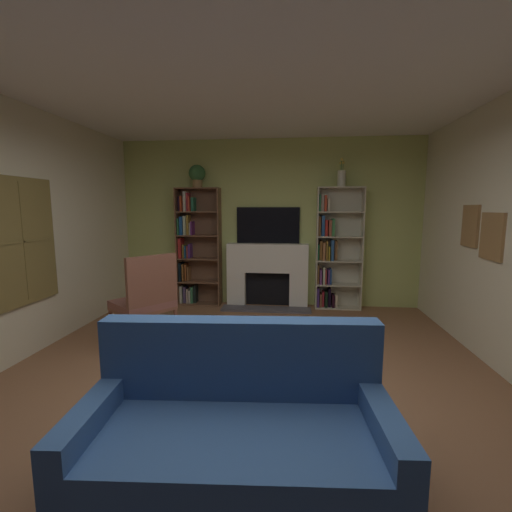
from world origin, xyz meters
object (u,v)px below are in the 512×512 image
object	(u,v)px
bookshelf_right	(333,252)
bookshelf_left	(194,247)
vase_with_flowers	(341,177)
fireplace	(267,273)
tv	(268,225)
coffee_table	(253,368)
couch	(237,441)
potted_plant	(197,175)
armchair	(146,299)

from	to	relation	value
bookshelf_right	bookshelf_left	bearing A→B (deg)	-179.96
vase_with_flowers	fireplace	bearing A→B (deg)	178.69
fireplace	tv	world-z (taller)	tv
fireplace	coffee_table	xyz separation A→B (m)	(0.12, -3.11, -0.17)
couch	coffee_table	xyz separation A→B (m)	(0.00, 0.75, 0.09)
vase_with_flowers	coffee_table	bearing A→B (deg)	-108.48
bookshelf_left	potted_plant	size ratio (longest dim) A/B	5.31
fireplace	coffee_table	distance (m)	3.12
coffee_table	potted_plant	bearing A→B (deg)	112.46
vase_with_flowers	armchair	bearing A→B (deg)	-144.91
coffee_table	bookshelf_right	bearing A→B (deg)	73.32
potted_plant	couch	distance (m)	4.45
tv	bookshelf_right	size ratio (longest dim) A/B	0.53
tv	potted_plant	world-z (taller)	potted_plant
tv	couch	bearing A→B (deg)	-88.29
bookshelf_left	coffee_table	xyz separation A→B (m)	(1.37, -3.14, -0.59)
bookshelf_left	vase_with_flowers	xyz separation A→B (m)	(2.40, -0.05, 1.13)
bookshelf_left	couch	xyz separation A→B (m)	(1.36, -3.88, -0.68)
potted_plant	armchair	world-z (taller)	potted_plant
bookshelf_left	bookshelf_right	bearing A→B (deg)	0.04
tv	bookshelf_left	bearing A→B (deg)	-176.79
bookshelf_right	fireplace	bearing A→B (deg)	-178.58
fireplace	potted_plant	world-z (taller)	potted_plant
fireplace	couch	xyz separation A→B (m)	(0.12, -3.86, -0.26)
fireplace	bookshelf_left	distance (m)	1.31
vase_with_flowers	armchair	distance (m)	3.41
vase_with_flowers	couch	xyz separation A→B (m)	(-1.03, -3.83, -1.81)
couch	potted_plant	bearing A→B (deg)	108.36
fireplace	potted_plant	bearing A→B (deg)	-178.75
tv	bookshelf_right	bearing A→B (deg)	-3.68
tv	armchair	distance (m)	2.43
tv	armchair	size ratio (longest dim) A/B	0.95
bookshelf_left	bookshelf_right	xyz separation A→B (m)	(2.31, 0.00, -0.05)
couch	armchair	xyz separation A→B (m)	(-1.45, 2.09, 0.25)
tv	potted_plant	distance (m)	1.42
vase_with_flowers	coffee_table	world-z (taller)	vase_with_flowers
potted_plant	vase_with_flowers	distance (m)	2.31
bookshelf_right	couch	bearing A→B (deg)	-103.66
fireplace	bookshelf_left	world-z (taller)	bookshelf_left
fireplace	armchair	size ratio (longest dim) A/B	1.31
tv	couch	world-z (taller)	tv
fireplace	tv	bearing A→B (deg)	90.00
bookshelf_left	fireplace	bearing A→B (deg)	-1.15
bookshelf_right	coffee_table	distance (m)	3.32
tv	bookshelf_left	size ratio (longest dim) A/B	0.53
fireplace	tv	xyz separation A→B (m)	(0.00, 0.09, 0.79)
couch	armchair	bearing A→B (deg)	124.79
bookshelf_right	coffee_table	xyz separation A→B (m)	(-0.94, -3.14, -0.54)
potted_plant	coffee_table	xyz separation A→B (m)	(1.28, -3.09, -1.78)
tv	coffee_table	xyz separation A→B (m)	(0.12, -3.21, -0.96)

